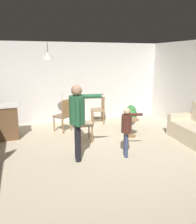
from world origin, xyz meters
The scene contains 11 objects.
ground centered at (0.00, 0.00, 0.00)m, with size 7.68×7.68×0.00m, color beige.
wall_back centered at (0.00, 3.20, 1.35)m, with size 6.40×0.10×2.70m, color silver.
side_table_by_couch centered at (1.18, 1.00, 0.33)m, with size 0.44×0.44×0.52m.
person_adult centered at (-0.61, -0.05, 1.03)m, with size 0.85×0.48×1.66m.
person_child centered at (0.47, -0.22, 0.71)m, with size 0.62×0.32×1.14m.
dining_chair_by_counter centered at (-0.53, 2.04, 0.55)m, with size 0.59×0.59×1.00m.
dining_chair_near_wall centered at (-0.26, 1.05, 0.55)m, with size 0.44×0.44×1.00m.
dining_chair_spare centered at (0.78, 2.58, 0.55)m, with size 0.48×0.48×1.00m.
potted_plant_corner centered at (1.75, 2.14, 0.36)m, with size 0.42×0.42×0.65m.
spare_remote_on_table centered at (1.15, 1.03, 0.54)m, with size 0.04×0.13×0.04m, color white.
ceiling_light_pendant centered at (-0.96, 1.80, 2.25)m, with size 0.32×0.32×0.55m.
Camera 1 is at (-1.72, -4.76, 2.24)m, focal length 37.59 mm.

